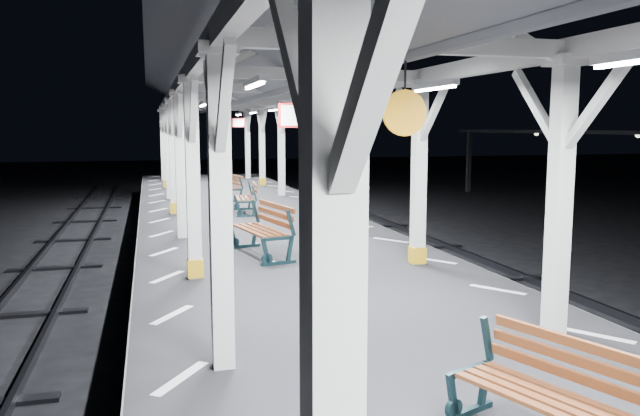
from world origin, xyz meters
name	(u,v)px	position (x,y,z in m)	size (l,w,h in m)	color
ground	(346,368)	(0.00, 0.00, 0.00)	(120.00, 120.00, 0.00)	black
platform	(346,335)	(0.00, 0.00, 0.50)	(6.00, 50.00, 1.00)	black
hazard_stripes_left	(172,315)	(-2.45, 0.00, 1.00)	(1.00, 48.00, 0.01)	silver
hazard_stripes_right	(497,290)	(2.45, 0.00, 1.00)	(1.00, 48.00, 0.01)	silver
track_right	(631,333)	(5.00, 0.00, 0.08)	(2.20, 60.00, 0.16)	#2D2D33
canopy	(348,49)	(0.00, -0.01, 4.56)	(5.40, 49.00, 4.65)	silver
bench_near	(556,392)	(0.29, -4.38, 1.46)	(1.11, 1.71, 0.87)	#132A2F
bench_mid	(265,228)	(-0.53, 3.55, 1.54)	(1.05, 1.97, 1.02)	#132A2F
bench_far	(248,197)	(0.08, 9.63, 1.47)	(0.74, 1.67, 0.88)	#132A2F
bench_extra	(231,187)	(0.05, 13.24, 1.45)	(0.83, 1.63, 0.84)	#132A2F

